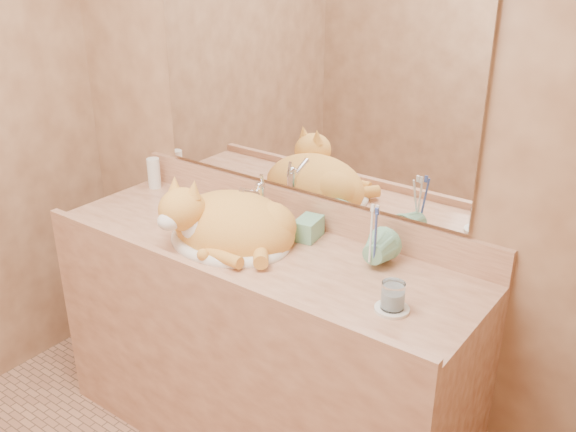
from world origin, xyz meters
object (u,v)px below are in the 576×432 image
Objects in this scene: vanity_counter at (260,348)px; toothbrush_cup at (372,257)px; cat at (226,221)px; soap_dispenser at (301,222)px; sink_basin at (229,224)px; water_glass at (393,295)px.

vanity_counter is 13.47× the size of toothbrush_cup.
cat is 2.70× the size of soap_dispenser.
soap_dispenser is at bearing 26.41° from sink_basin.
sink_basin is at bearing 174.87° from water_glass.
cat is 0.53m from toothbrush_cup.
cat is (-0.01, -0.01, 0.01)m from sink_basin.
water_glass is at bearing -13.72° from cat.
cat reaches higher than soap_dispenser.
sink_basin is at bearing -168.46° from toothbrush_cup.
toothbrush_cup is at bearing 6.01° from sink_basin.
soap_dispenser is 0.30m from toothbrush_cup.
soap_dispenser is at bearing 23.23° from cat.
sink_basin is (-0.11, -0.02, 0.50)m from vanity_counter.
soap_dispenser is (0.22, 0.13, 0.01)m from sink_basin.
soap_dispenser is (0.11, 0.11, 0.51)m from vanity_counter.
water_glass is (0.57, -0.08, 0.48)m from vanity_counter.
cat is at bearing -139.75° from sink_basin.
cat reaches higher than water_glass.
toothbrush_cup is at bearing 134.55° from water_glass.
vanity_counter is 19.57× the size of water_glass.
sink_basin reaches higher than vanity_counter.
vanity_counter is at bearing 171.91° from water_glass.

